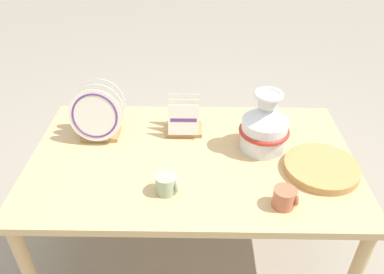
{
  "coord_description": "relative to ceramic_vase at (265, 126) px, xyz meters",
  "views": [
    {
      "loc": [
        0.02,
        -1.37,
        1.7
      ],
      "look_at": [
        0.0,
        0.0,
        0.74
      ],
      "focal_mm": 35.0,
      "sensor_mm": 36.0,
      "label": 1
    }
  ],
  "objects": [
    {
      "name": "ground_plane",
      "position": [
        -0.33,
        -0.08,
        -0.75
      ],
      "size": [
        14.0,
        14.0,
        0.0
      ],
      "primitive_type": "plane",
      "color": "gray"
    },
    {
      "name": "display_table",
      "position": [
        -0.33,
        -0.08,
        -0.18
      ],
      "size": [
        1.49,
        0.9,
        0.63
      ],
      "color": "tan",
      "rests_on": "ground_plane"
    },
    {
      "name": "mug_terracotta_glaze",
      "position": [
        0.03,
        -0.38,
        -0.08
      ],
      "size": [
        0.1,
        0.09,
        0.08
      ],
      "color": "#B76647",
      "rests_on": "display_table"
    },
    {
      "name": "dish_rack_round_plates",
      "position": [
        -0.79,
        0.08,
        -0.0
      ],
      "size": [
        0.25,
        0.18,
        0.27
      ],
      "color": "tan",
      "rests_on": "display_table"
    },
    {
      "name": "mug_sage_glaze",
      "position": [
        -0.43,
        -0.31,
        -0.08
      ],
      "size": [
        0.1,
        0.09,
        0.08
      ],
      "color": "#9EB28E",
      "rests_on": "display_table"
    },
    {
      "name": "wicker_charger_stack",
      "position": [
        0.24,
        -0.17,
        -0.1
      ],
      "size": [
        0.33,
        0.33,
        0.04
      ],
      "color": "tan",
      "rests_on": "display_table"
    },
    {
      "name": "ceramic_vase",
      "position": [
        0.0,
        0.0,
        0.0
      ],
      "size": [
        0.24,
        0.24,
        0.3
      ],
      "color": "silver",
      "rests_on": "display_table"
    },
    {
      "name": "dish_rack_square_plates",
      "position": [
        -0.38,
        0.13,
        -0.07
      ],
      "size": [
        0.18,
        0.15,
        0.17
      ],
      "color": "tan",
      "rests_on": "display_table"
    }
  ]
}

